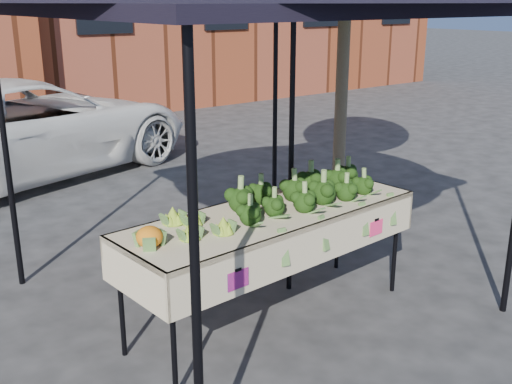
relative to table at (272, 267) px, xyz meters
The scene contains 7 objects.
ground 0.51m from the table, 33.29° to the left, with size 90.00×90.00×0.00m, color #242426.
table is the anchor object (origin of this frame).
canopy 1.01m from the table, 74.31° to the left, with size 3.16×3.16×2.74m, color black, non-canonical shape.
broccoli_heap 0.65m from the table, ahead, with size 1.45×0.55×0.23m, color black.
romanesco_cluster 0.86m from the table, behind, with size 0.41×0.55×0.18m, color #94C034.
cauliflower_pair 1.18m from the table, behind, with size 0.18×0.18×0.16m, color orange.
street_tree 2.86m from the table, 32.88° to the left, with size 1.99×1.99×3.91m, color #1E4C14, non-canonical shape.
Camera 1 is at (-2.94, -3.43, 2.39)m, focal length 42.85 mm.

